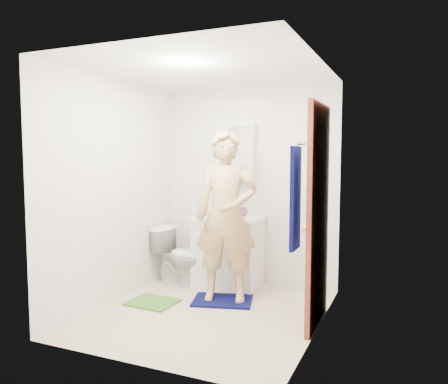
# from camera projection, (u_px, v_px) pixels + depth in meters

# --- Properties ---
(floor) EXTENTS (2.20, 2.40, 0.02)m
(floor) POSITION_uv_depth(u_px,v_px,m) (207.00, 314.00, 4.39)
(floor) COLOR beige
(floor) RESTS_ON ground
(ceiling) EXTENTS (2.20, 2.40, 0.02)m
(ceiling) POSITION_uv_depth(u_px,v_px,m) (206.00, 68.00, 4.18)
(ceiling) COLOR white
(ceiling) RESTS_ON ground
(wall_back) EXTENTS (2.20, 0.02, 2.40)m
(wall_back) POSITION_uv_depth(u_px,v_px,m) (249.00, 186.00, 5.39)
(wall_back) COLOR white
(wall_back) RESTS_ON ground
(wall_front) EXTENTS (2.20, 0.02, 2.40)m
(wall_front) POSITION_uv_depth(u_px,v_px,m) (135.00, 208.00, 3.18)
(wall_front) COLOR white
(wall_front) RESTS_ON ground
(wall_left) EXTENTS (0.02, 2.40, 2.40)m
(wall_left) POSITION_uv_depth(u_px,v_px,m) (114.00, 190.00, 4.73)
(wall_left) COLOR white
(wall_left) RESTS_ON ground
(wall_right) EXTENTS (0.02, 2.40, 2.40)m
(wall_right) POSITION_uv_depth(u_px,v_px,m) (320.00, 198.00, 3.85)
(wall_right) COLOR white
(wall_right) RESTS_ON ground
(vanity_cabinet) EXTENTS (0.75, 0.55, 0.80)m
(vanity_cabinet) POSITION_uv_depth(u_px,v_px,m) (229.00, 253.00, 5.25)
(vanity_cabinet) COLOR white
(vanity_cabinet) RESTS_ON floor
(countertop) EXTENTS (0.79, 0.59, 0.05)m
(countertop) POSITION_uv_depth(u_px,v_px,m) (229.00, 218.00, 5.21)
(countertop) COLOR white
(countertop) RESTS_ON vanity_cabinet
(sink_basin) EXTENTS (0.40, 0.40, 0.03)m
(sink_basin) POSITION_uv_depth(u_px,v_px,m) (229.00, 217.00, 5.21)
(sink_basin) COLOR white
(sink_basin) RESTS_ON countertop
(faucet) EXTENTS (0.03, 0.03, 0.12)m
(faucet) POSITION_uv_depth(u_px,v_px,m) (234.00, 210.00, 5.37)
(faucet) COLOR silver
(faucet) RESTS_ON countertop
(medicine_cabinet) EXTENTS (0.50, 0.12, 0.70)m
(medicine_cabinet) POSITION_uv_depth(u_px,v_px,m) (236.00, 153.00, 5.35)
(medicine_cabinet) COLOR white
(medicine_cabinet) RESTS_ON wall_back
(mirror_panel) EXTENTS (0.46, 0.01, 0.66)m
(mirror_panel) POSITION_uv_depth(u_px,v_px,m) (234.00, 153.00, 5.30)
(mirror_panel) COLOR white
(mirror_panel) RESTS_ON wall_back
(door) EXTENTS (0.05, 0.80, 2.05)m
(door) POSITION_uv_depth(u_px,v_px,m) (318.00, 216.00, 4.02)
(door) COLOR brown
(door) RESTS_ON ground
(door_knob) EXTENTS (0.07, 0.07, 0.07)m
(door_knob) POSITION_uv_depth(u_px,v_px,m) (306.00, 229.00, 3.75)
(door_knob) COLOR gold
(door_knob) RESTS_ON door
(towel) EXTENTS (0.03, 0.24, 0.80)m
(towel) POSITION_uv_depth(u_px,v_px,m) (295.00, 198.00, 3.35)
(towel) COLOR #070A47
(towel) RESTS_ON wall_right
(towel_hook) EXTENTS (0.06, 0.02, 0.02)m
(towel_hook) POSITION_uv_depth(u_px,v_px,m) (301.00, 143.00, 3.30)
(towel_hook) COLOR silver
(towel_hook) RESTS_ON wall_right
(toilet) EXTENTS (0.71, 0.44, 0.70)m
(toilet) POSITION_uv_depth(u_px,v_px,m) (182.00, 256.00, 5.35)
(toilet) COLOR white
(toilet) RESTS_ON floor
(bath_mat) EXTENTS (0.73, 0.60, 0.02)m
(bath_mat) POSITION_uv_depth(u_px,v_px,m) (223.00, 301.00, 4.71)
(bath_mat) COLOR #070A47
(bath_mat) RESTS_ON floor
(green_rug) EXTENTS (0.51, 0.44, 0.02)m
(green_rug) POSITION_uv_depth(u_px,v_px,m) (153.00, 302.00, 4.67)
(green_rug) COLOR #49842C
(green_rug) RESTS_ON floor
(soap_dispenser) EXTENTS (0.11, 0.11, 0.19)m
(soap_dispenser) POSITION_uv_depth(u_px,v_px,m) (205.00, 208.00, 5.28)
(soap_dispenser) COLOR #C65C7A
(soap_dispenser) RESTS_ON countertop
(toothbrush_cup) EXTENTS (0.13, 0.13, 0.10)m
(toothbrush_cup) POSITION_uv_depth(u_px,v_px,m) (242.00, 212.00, 5.22)
(toothbrush_cup) COLOR #8D408E
(toothbrush_cup) RESTS_ON countertop
(man) EXTENTS (0.75, 0.59, 1.82)m
(man) POSITION_uv_depth(u_px,v_px,m) (226.00, 216.00, 4.65)
(man) COLOR tan
(man) RESTS_ON bath_mat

